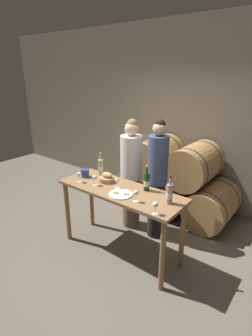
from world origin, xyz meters
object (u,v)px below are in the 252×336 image
Objects in this scene: cheese_plate at (121,194)px; wine_glass_right at (136,193)px; wine_bottle_white at (101,167)px; wine_bottle_red at (147,182)px; wine_bottle_rose at (169,194)px; wine_glass_far_left at (79,175)px; person_left at (131,174)px; blue_crock at (85,173)px; wine_glass_center at (117,180)px; tasting_table at (120,199)px; wine_glass_far_right at (155,205)px; wine_glass_left at (95,178)px; bread_basket at (107,178)px; person_right at (157,179)px.

wine_glass_right reaches higher than cheese_plate.
cheese_plate is at bearing -27.18° from wine_bottle_white.
wine_bottle_red is 0.41m from wine_bottle_rose.
wine_glass_far_left is at bearing -158.73° from wine_bottle_red.
person_left is at bearing 141.64° from wine_bottle_red.
blue_crock is (-0.35, -0.62, 0.13)m from person_left.
person_left is 0.70m from wine_glass_center.
blue_crock is (-0.65, 0.02, 0.21)m from tasting_table.
wine_bottle_red is 2.35× the size of wine_glass_far_right.
person_left is 5.05× the size of wine_bottle_white.
wine_bottle_red is at bearing 102.81° from wine_glass_right.
wine_glass_far_left is at bearing -68.31° from blue_crock.
wine_glass_right is at bearing -3.52° from wine_glass_left.
bread_basket is 0.26m from wine_glass_center.
person_right is (0.16, 0.63, 0.12)m from tasting_table.
wine_glass_center is at bearing 160.52° from wine_glass_far_right.
wine_bottle_red is 2.35× the size of wine_glass_far_left.
wine_glass_far_right is at bearing -47.31° from wine_bottle_red.
wine_glass_far_right is at bearing -59.72° from person_right.
wine_bottle_white is 2.39× the size of wine_glass_far_left.
wine_glass_far_right is at bearing -13.15° from cheese_plate.
wine_bottle_white is at bearing 153.05° from bread_basket.
wine_glass_far_left is 0.94m from wine_glass_right.
wine_glass_center is (0.53, 0.16, 0.00)m from wine_glass_far_left.
cheese_plate is at bearing 166.85° from wine_glass_far_right.
wine_bottle_white is at bearing 157.18° from wine_glass_center.
tasting_table is 0.62m from wine_bottle_white.
person_left is 12.05× the size of wine_glass_right.
bread_basket is at bearing -89.32° from person_left.
wine_glass_far_left is at bearing -176.83° from cheese_plate.
wine_glass_left is at bearing -123.47° from person_right.
wine_glass_right is (0.25, -0.03, 0.10)m from cheese_plate.
wine_glass_far_right is (0.98, -0.89, 0.17)m from person_left.
person_right is 0.79m from wine_bottle_rose.
tasting_table is 11.87× the size of wine_glass_far_right.
wine_bottle_red is 2.77× the size of blue_crock.
bread_basket is at bearing 78.14° from wine_glass_left.
wine_glass_center is at bearing -1.22° from blue_crock.
tasting_table is 0.66m from person_right.
bread_basket is at bearing 159.85° from wine_glass_right.
person_left is (-0.30, 0.63, 0.08)m from tasting_table.
wine_glass_right is at bearing -147.75° from wine_bottle_rose.
wine_bottle_white is at bearing -116.61° from person_left.
bread_basket is at bearing -171.07° from wine_bottle_red.
wine_glass_left is (-1.01, -0.16, -0.01)m from wine_bottle_rose.
wine_bottle_red reaches higher than blue_crock.
bread_basket is 1.53× the size of wine_glass_far_left.
bread_basket is at bearing 163.90° from tasting_table.
wine_glass_left is (-0.62, -0.29, -0.01)m from wine_bottle_red.
wine_bottle_red is at bearing 24.92° from wine_glass_left.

